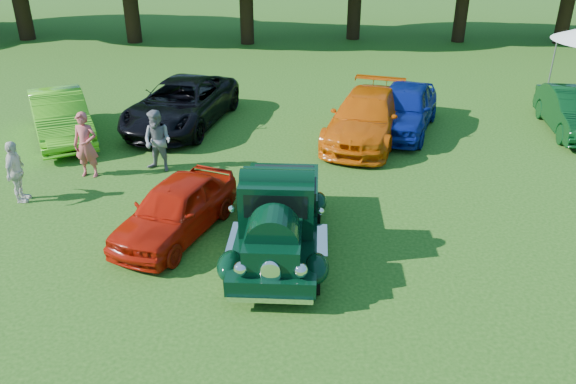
{
  "coord_description": "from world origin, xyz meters",
  "views": [
    {
      "loc": [
        1.59,
        -9.88,
        6.68
      ],
      "look_at": [
        0.99,
        1.33,
        1.1
      ],
      "focal_mm": 35.0,
      "sensor_mm": 36.0,
      "label": 1
    }
  ],
  "objects_px": {
    "back_car_blue": "(404,108)",
    "back_car_green": "(574,112)",
    "red_convertible": "(176,209)",
    "back_car_black": "(181,104)",
    "spectator_white": "(16,172)",
    "hero_pickup": "(278,217)",
    "spectator_grey": "(158,141)",
    "back_car_lime": "(60,116)",
    "spectator_pink": "(86,145)",
    "back_car_orange": "(366,117)"
  },
  "relations": [
    {
      "from": "back_car_lime",
      "to": "back_car_green",
      "type": "xyz_separation_m",
      "value": [
        16.99,
        1.53,
        -0.04
      ]
    },
    {
      "from": "back_car_black",
      "to": "spectator_white",
      "type": "bearing_deg",
      "value": -105.49
    },
    {
      "from": "red_convertible",
      "to": "back_car_green",
      "type": "xyz_separation_m",
      "value": [
        11.82,
        7.42,
        0.08
      ]
    },
    {
      "from": "back_car_black",
      "to": "spectator_grey",
      "type": "height_order",
      "value": "spectator_grey"
    },
    {
      "from": "back_car_green",
      "to": "spectator_grey",
      "type": "relative_size",
      "value": 2.45
    },
    {
      "from": "red_convertible",
      "to": "spectator_white",
      "type": "bearing_deg",
      "value": -178.53
    },
    {
      "from": "spectator_grey",
      "to": "back_car_lime",
      "type": "bearing_deg",
      "value": 167.56
    },
    {
      "from": "back_car_lime",
      "to": "spectator_white",
      "type": "distance_m",
      "value": 4.54
    },
    {
      "from": "back_car_black",
      "to": "back_car_orange",
      "type": "xyz_separation_m",
      "value": [
        6.3,
        -1.02,
        -0.03
      ]
    },
    {
      "from": "spectator_white",
      "to": "red_convertible",
      "type": "bearing_deg",
      "value": -115.04
    },
    {
      "from": "back_car_orange",
      "to": "spectator_white",
      "type": "distance_m",
      "value": 10.44
    },
    {
      "from": "hero_pickup",
      "to": "back_car_black",
      "type": "bearing_deg",
      "value": 116.3
    },
    {
      "from": "red_convertible",
      "to": "spectator_pink",
      "type": "relative_size",
      "value": 2.03
    },
    {
      "from": "back_car_green",
      "to": "back_car_orange",
      "type": "bearing_deg",
      "value": -166.96
    },
    {
      "from": "hero_pickup",
      "to": "spectator_grey",
      "type": "distance_m",
      "value": 5.5
    },
    {
      "from": "back_car_green",
      "to": "spectator_white",
      "type": "distance_m",
      "value": 17.3
    },
    {
      "from": "hero_pickup",
      "to": "spectator_grey",
      "type": "xyz_separation_m",
      "value": [
        -3.71,
        4.06,
        0.1
      ]
    },
    {
      "from": "back_car_lime",
      "to": "back_car_black",
      "type": "xyz_separation_m",
      "value": [
        3.65,
        1.5,
        0.02
      ]
    },
    {
      "from": "red_convertible",
      "to": "spectator_grey",
      "type": "height_order",
      "value": "spectator_grey"
    },
    {
      "from": "back_car_lime",
      "to": "back_car_black",
      "type": "height_order",
      "value": "back_car_black"
    },
    {
      "from": "red_convertible",
      "to": "spectator_pink",
      "type": "xyz_separation_m",
      "value": [
        -3.2,
        3.04,
        0.29
      ]
    },
    {
      "from": "back_car_black",
      "to": "back_car_green",
      "type": "xyz_separation_m",
      "value": [
        13.34,
        0.03,
        -0.06
      ]
    },
    {
      "from": "hero_pickup",
      "to": "back_car_green",
      "type": "xyz_separation_m",
      "value": [
        9.43,
        7.95,
        -0.07
      ]
    },
    {
      "from": "back_car_black",
      "to": "back_car_blue",
      "type": "relative_size",
      "value": 1.22
    },
    {
      "from": "spectator_pink",
      "to": "spectator_grey",
      "type": "relative_size",
      "value": 1.04
    },
    {
      "from": "spectator_grey",
      "to": "red_convertible",
      "type": "bearing_deg",
      "value": -50.48
    },
    {
      "from": "back_car_blue",
      "to": "hero_pickup",
      "type": "bearing_deg",
      "value": -97.88
    },
    {
      "from": "back_car_blue",
      "to": "spectator_grey",
      "type": "relative_size",
      "value": 2.59
    },
    {
      "from": "hero_pickup",
      "to": "red_convertible",
      "type": "xyz_separation_m",
      "value": [
        -2.39,
        0.53,
        -0.15
      ]
    },
    {
      "from": "back_car_blue",
      "to": "back_car_lime",
      "type": "bearing_deg",
      "value": -155.43
    },
    {
      "from": "hero_pickup",
      "to": "back_car_blue",
      "type": "xyz_separation_m",
      "value": [
        3.71,
        7.8,
        -0.0
      ]
    },
    {
      "from": "back_car_black",
      "to": "red_convertible",
      "type": "bearing_deg",
      "value": -68.11
    },
    {
      "from": "back_car_blue",
      "to": "back_car_green",
      "type": "height_order",
      "value": "back_car_blue"
    },
    {
      "from": "spectator_white",
      "to": "hero_pickup",
      "type": "bearing_deg",
      "value": -113.24
    },
    {
      "from": "spectator_grey",
      "to": "spectator_pink",
      "type": "bearing_deg",
      "value": -146.42
    },
    {
      "from": "back_car_green",
      "to": "spectator_pink",
      "type": "distance_m",
      "value": 15.65
    },
    {
      "from": "hero_pickup",
      "to": "back_car_lime",
      "type": "distance_m",
      "value": 9.92
    },
    {
      "from": "red_convertible",
      "to": "spectator_grey",
      "type": "relative_size",
      "value": 2.12
    },
    {
      "from": "spectator_white",
      "to": "spectator_grey",
      "type": "bearing_deg",
      "value": -62.83
    },
    {
      "from": "back_car_lime",
      "to": "back_car_blue",
      "type": "height_order",
      "value": "back_car_blue"
    },
    {
      "from": "back_car_green",
      "to": "spectator_grey",
      "type": "xyz_separation_m",
      "value": [
        -13.14,
        -3.89,
        0.17
      ]
    },
    {
      "from": "spectator_grey",
      "to": "spectator_white",
      "type": "height_order",
      "value": "spectator_grey"
    },
    {
      "from": "red_convertible",
      "to": "back_car_black",
      "type": "xyz_separation_m",
      "value": [
        -1.52,
        7.39,
        0.14
      ]
    },
    {
      "from": "back_car_black",
      "to": "spectator_pink",
      "type": "xyz_separation_m",
      "value": [
        -1.68,
        -4.35,
        0.15
      ]
    },
    {
      "from": "hero_pickup",
      "to": "back_car_black",
      "type": "distance_m",
      "value": 8.83
    },
    {
      "from": "back_car_black",
      "to": "spectator_white",
      "type": "xyz_separation_m",
      "value": [
        -2.88,
        -5.98,
        0.03
      ]
    },
    {
      "from": "red_convertible",
      "to": "hero_pickup",
      "type": "bearing_deg",
      "value": 6.65
    },
    {
      "from": "back_car_blue",
      "to": "back_car_green",
      "type": "distance_m",
      "value": 5.72
    },
    {
      "from": "spectator_pink",
      "to": "back_car_orange",
      "type": "bearing_deg",
      "value": 26.15
    },
    {
      "from": "spectator_pink",
      "to": "spectator_white",
      "type": "relative_size",
      "value": 1.14
    }
  ]
}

